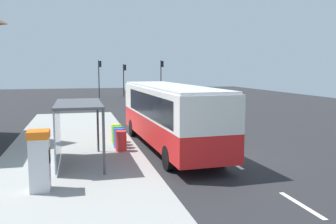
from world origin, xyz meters
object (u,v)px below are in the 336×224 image
(traffic_light_median, at_px, (124,75))
(white_van, at_px, (154,92))
(traffic_light_near_side, at_px, (162,73))
(bus_shelter, at_px, (71,117))
(recycling_bin_blue, at_px, (119,138))
(recycling_bin_yellow, at_px, (116,133))
(recycling_bin_red, at_px, (121,141))
(sedan_near, at_px, (141,92))
(bus, at_px, (169,113))
(traffic_light_far_side, at_px, (100,73))
(sedan_far, at_px, (133,89))
(ticket_machine, at_px, (40,160))
(recycling_bin_green, at_px, (118,136))

(traffic_light_median, bearing_deg, white_van, -81.36)
(traffic_light_near_side, xyz_separation_m, bus_shelter, (-11.91, -34.87, -1.32))
(recycling_bin_blue, distance_m, recycling_bin_yellow, 1.40)
(recycling_bin_red, relative_size, traffic_light_near_side, 0.18)
(bus_shelter, bearing_deg, sedan_near, 75.47)
(bus, distance_m, traffic_light_far_side, 33.30)
(traffic_light_near_side, xyz_separation_m, traffic_light_far_side, (-8.60, 0.80, -0.01))
(sedan_far, relative_size, recycling_bin_yellow, 4.72)
(bus_shelter, bearing_deg, recycling_bin_yellow, 60.33)
(sedan_far, height_order, bus_shelter, bus_shelter)
(traffic_light_median, bearing_deg, bus, -93.56)
(traffic_light_near_side, bearing_deg, bus_shelter, -108.86)
(ticket_machine, bearing_deg, recycling_bin_yellow, 65.92)
(sedan_near, bearing_deg, sedan_far, 89.96)
(recycling_bin_red, bearing_deg, bus_shelter, -141.13)
(ticket_machine, relative_size, traffic_light_far_side, 0.38)
(white_van, distance_m, traffic_light_median, 12.09)
(bus_shelter, bearing_deg, sedan_far, 77.93)
(traffic_light_median, xyz_separation_m, bus_shelter, (-6.82, -36.47, -1.01))
(traffic_light_far_side, bearing_deg, recycling_bin_blue, -91.90)
(traffic_light_far_side, bearing_deg, traffic_light_near_side, -5.31)
(bus, distance_m, traffic_light_median, 34.12)
(white_van, distance_m, recycling_bin_blue, 23.08)
(bus, distance_m, recycling_bin_green, 2.85)
(sedan_far, distance_m, recycling_bin_red, 39.52)
(sedan_far, height_order, ticket_machine, ticket_machine)
(white_van, xyz_separation_m, traffic_light_median, (-1.80, 11.82, 1.76))
(recycling_bin_blue, bearing_deg, traffic_light_far_side, 88.10)
(traffic_light_far_side, xyz_separation_m, traffic_light_median, (3.51, 0.80, -0.30))
(recycling_bin_blue, bearing_deg, traffic_light_median, 82.29)
(sedan_near, distance_m, recycling_bin_yellow, 30.42)
(traffic_light_median, bearing_deg, recycling_bin_blue, -97.71)
(recycling_bin_green, bearing_deg, traffic_light_near_side, 72.98)
(recycling_bin_blue, height_order, recycling_bin_yellow, same)
(recycling_bin_green, relative_size, traffic_light_near_side, 0.18)
(recycling_bin_yellow, bearing_deg, recycling_bin_red, -90.00)
(sedan_near, xyz_separation_m, traffic_light_far_side, (-5.40, 2.07, 2.61))
(bus, bearing_deg, recycling_bin_red, -165.19)
(sedan_far, relative_size, traffic_light_median, 0.97)
(traffic_light_near_side, relative_size, bus_shelter, 1.29)
(bus, relative_size, sedan_far, 2.47)
(sedan_near, bearing_deg, traffic_light_near_side, 21.71)
(recycling_bin_green, xyz_separation_m, bus_shelter, (-2.21, -3.18, 1.44))
(sedan_near, height_order, traffic_light_near_side, traffic_light_near_side)
(traffic_light_near_side, bearing_deg, traffic_light_far_side, 174.69)
(recycling_bin_red, xyz_separation_m, recycling_bin_blue, (0.00, 0.70, 0.00))
(white_van, relative_size, sedan_near, 1.18)
(sedan_far, xyz_separation_m, recycling_bin_yellow, (-6.50, -36.88, -0.14))
(recycling_bin_blue, bearing_deg, ticket_machine, -119.17)
(white_van, relative_size, bus_shelter, 1.32)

